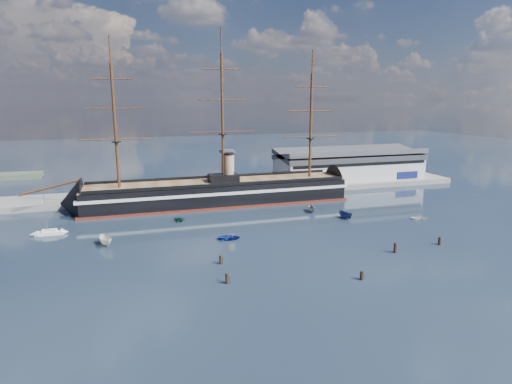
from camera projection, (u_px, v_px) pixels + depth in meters
name	position (u px, v px, depth m)	size (l,w,h in m)	color
ground	(244.00, 218.00, 129.41)	(600.00, 600.00, 0.00)	#16222E
quay	(244.00, 192.00, 165.90)	(180.00, 18.00, 2.00)	slate
warehouse	(349.00, 165.00, 181.98)	(63.00, 21.00, 11.60)	#B7BABC
quay_tower	(228.00, 169.00, 158.99)	(5.00, 5.00, 15.00)	silver
warship	(213.00, 193.00, 145.64)	(112.91, 16.63, 53.94)	black
sailboat	(49.00, 232.00, 113.25)	(6.94, 2.34, 10.96)	white
motorboat_a	(106.00, 246.00, 105.07)	(7.52, 2.76, 3.01)	white
motorboat_b	(229.00, 240.00, 109.65)	(3.53, 1.41, 1.65)	navy
motorboat_c	(312.00, 212.00, 136.44)	(6.07, 2.22, 2.43)	slate
motorboat_d	(179.00, 222.00, 125.63)	(5.84, 2.53, 2.14)	#104934
motorboat_e	(420.00, 220.00, 127.84)	(2.96, 1.18, 1.38)	white
motorboat_f	(346.00, 218.00, 129.03)	(6.43, 2.36, 2.57)	navy
piling_near_left	(227.00, 283.00, 83.47)	(0.64, 0.64, 2.86)	black
piling_near_mid	(361.00, 280.00, 85.14)	(0.64, 0.64, 2.56)	black
piling_near_right	(395.00, 253.00, 100.25)	(0.64, 0.64, 3.10)	black
piling_far_right	(439.00, 245.00, 105.67)	(0.64, 0.64, 2.72)	black
piling_extra	(221.00, 264.00, 93.35)	(0.64, 0.64, 2.69)	black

